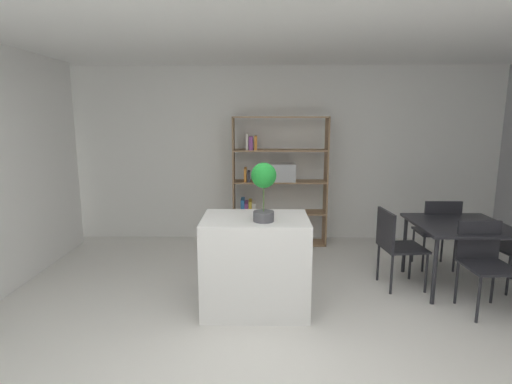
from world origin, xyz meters
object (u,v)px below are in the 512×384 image
Objects in this scene: kitchen_island at (255,263)px; dining_chair_island_side at (395,241)px; open_bookshelf at (275,179)px; dining_chair_far at (438,228)px; dining_chair_near at (484,257)px; potted_plant_on_island at (264,184)px; dining_table at (460,230)px.

dining_chair_island_side is (1.54, 0.53, 0.06)m from kitchen_island.
dining_chair_far is at bearing -27.37° from open_bookshelf.
dining_chair_far is (0.00, 1.04, 0.01)m from dining_chair_near.
kitchen_island is 2.25m from dining_chair_near.
potted_plant_on_island is at bearing -177.90° from dining_chair_near.
dining_chair_island_side is (1.27, -1.56, -0.46)m from open_bookshelf.
kitchen_island is 1.16× the size of dining_chair_island_side.
dining_table is (2.17, 0.68, -0.62)m from potted_plant_on_island.
dining_chair_island_side is at bearing 142.15° from dining_chair_near.
dining_table is at bearing -94.97° from dining_chair_island_side.
dining_table is at bearing 90.17° from dining_chair_far.
kitchen_island reaches higher than dining_chair_island_side.
dining_chair_far is (2.25, 1.06, 0.07)m from kitchen_island.
open_bookshelf reaches higher than dining_table.
kitchen_island is 1.63m from dining_chair_island_side.
kitchen_island is at bearing 119.77° from potted_plant_on_island.
open_bookshelf is at bearing 142.02° from dining_table.
open_bookshelf is at bearing 82.72° from kitchen_island.
dining_chair_far is 1.01× the size of dining_chair_island_side.
kitchen_island reaches higher than dining_table.
dining_table is 0.54m from dining_chair_near.
dining_chair_near is 0.99× the size of dining_chair_island_side.
dining_chair_near is (1.98, -2.07, -0.46)m from open_bookshelf.
open_bookshelf reaches higher than dining_chair_far.
dining_chair_island_side is (-0.71, -0.53, -0.01)m from dining_chair_far.
open_bookshelf is at bearing -27.22° from dining_chair_far.
dining_chair_near is at bearing -131.56° from dining_chair_island_side.
potted_plant_on_island reaches higher than dining_chair_far.
open_bookshelf is 2.90m from dining_chair_near.
dining_chair_far is (2.17, 1.20, -0.74)m from potted_plant_on_island.
open_bookshelf is at bearing 33.52° from dining_chair_island_side.
dining_chair_island_side reaches higher than dining_table.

